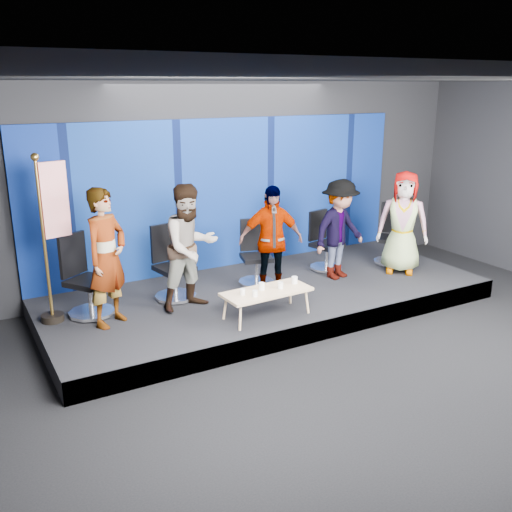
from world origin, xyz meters
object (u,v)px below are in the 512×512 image
object	(u,v)px
panelist_b	(190,247)
mug_c	(262,286)
mug_a	(243,292)
chair_d	(324,250)
panelist_c	(271,240)
mug_e	(294,280)
mug_d	(281,285)
chair_b	(173,275)
coffee_table	(267,292)
chair_e	(391,244)
panelist_e	(403,222)
mug_b	(255,293)
chair_a	(87,289)
panelist_d	(339,229)
chair_c	(256,263)
panelist_a	(107,258)
flag_stand	(52,234)

from	to	relation	value
panelist_b	mug_c	world-z (taller)	panelist_b
mug_a	chair_d	bearing A→B (deg)	29.83
panelist_c	mug_e	distance (m)	0.85
chair_d	mug_d	xyz separation A→B (m)	(-1.77, -1.39, 0.09)
panelist_b	mug_c	distance (m)	1.17
chair_b	mug_c	world-z (taller)	chair_b
coffee_table	mug_e	xyz separation A→B (m)	(0.50, 0.05, 0.08)
chair_e	mug_c	world-z (taller)	chair_e
chair_b	chair_e	xyz separation A→B (m)	(4.13, -0.28, -0.01)
panelist_e	mug_b	xyz separation A→B (m)	(-3.31, -0.73, -0.45)
chair_e	panelist_e	xyz separation A→B (m)	(-0.21, -0.46, 0.52)
mug_a	mug_b	xyz separation A→B (m)	(0.11, -0.14, 0.00)
chair_a	panelist_e	bearing A→B (deg)	-41.89
mug_c	chair_e	bearing A→B (deg)	16.89
panelist_d	chair_e	distance (m)	1.45
mug_a	chair_b	bearing A→B (deg)	110.78
chair_a	mug_e	distance (m)	2.95
panelist_e	mug_a	distance (m)	3.50
panelist_d	mug_b	size ratio (longest dim) A/B	19.18
panelist_c	panelist_d	distance (m)	1.37
panelist_c	mug_e	size ratio (longest dim) A/B	16.54
chair_b	chair_c	size ratio (longest dim) A/B	1.07
mug_a	mug_b	size ratio (longest dim) A/B	0.97
panelist_a	chair_e	bearing A→B (deg)	-31.79
chair_e	mug_e	xyz separation A→B (m)	(-2.76, -1.01, 0.08)
chair_b	panelist_d	size ratio (longest dim) A/B	0.67
panelist_a	mug_a	xyz separation A→B (m)	(1.60, -0.82, -0.51)
chair_e	mug_d	xyz separation A→B (m)	(-3.05, -1.09, 0.08)
coffee_table	chair_a	bearing A→B (deg)	149.18
panelist_c	chair_e	world-z (taller)	panelist_c
panelist_a	chair_c	size ratio (longest dim) A/B	1.79
panelist_b	mug_a	size ratio (longest dim) A/B	21.55
panelist_b	chair_e	bearing A→B (deg)	-6.26
panelist_c	panelist_d	size ratio (longest dim) A/B	1.02
panelist_e	coffee_table	size ratio (longest dim) A/B	1.37
mug_a	mug_c	distance (m)	0.33
panelist_d	panelist_e	distance (m)	1.18
chair_a	panelist_b	distance (m)	1.57
coffee_table	mug_b	distance (m)	0.30
chair_b	flag_stand	bearing A→B (deg)	171.08
chair_e	mug_d	bearing A→B (deg)	-117.57
mug_c	panelist_c	bearing A→B (deg)	51.68
chair_d	panelist_e	size ratio (longest dim) A/B	0.59
panelist_b	panelist_e	distance (m)	3.84
panelist_d	mug_d	bearing A→B (deg)	-163.88
chair_e	mug_d	size ratio (longest dim) A/B	11.72
panelist_b	mug_e	distance (m)	1.57
chair_c	mug_b	size ratio (longest dim) A/B	12.06
panelist_b	coffee_table	xyz separation A→B (m)	(0.78, -0.84, -0.56)
chair_b	chair_d	bearing A→B (deg)	-8.84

